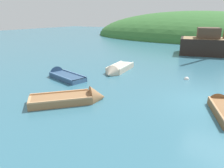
% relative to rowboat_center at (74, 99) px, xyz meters
% --- Properties ---
extents(ground_plane, '(120.00, 120.00, 0.00)m').
position_rel_rowboat_center_xyz_m(ground_plane, '(5.99, 3.26, -0.11)').
color(ground_plane, teal).
extents(shore_hill, '(41.48, 27.05, 10.04)m').
position_rel_rowboat_center_xyz_m(shore_hill, '(-2.16, 38.88, -0.11)').
color(shore_hill, '#387033').
rests_on(shore_hill, ground).
extents(rowboat_center, '(3.40, 3.50, 1.20)m').
position_rel_rowboat_center_xyz_m(rowboat_center, '(0.00, 0.00, 0.00)').
color(rowboat_center, '#9E7047').
rests_on(rowboat_center, ground).
extents(rowboat_portside, '(3.65, 2.02, 1.11)m').
position_rel_rowboat_center_xyz_m(rowboat_portside, '(-3.61, 2.97, -0.03)').
color(rowboat_portside, '#335175').
rests_on(rowboat_portside, ground).
extents(rowboat_outer_left, '(1.44, 3.68, 1.07)m').
position_rel_rowboat_center_xyz_m(rowboat_outer_left, '(-1.11, 6.24, 0.03)').
color(rowboat_outer_left, beige).
rests_on(rowboat_outer_left, ground).
extents(rowboat_far, '(1.98, 3.45, 0.88)m').
position_rel_rowboat_center_xyz_m(rowboat_far, '(6.37, 2.53, -0.01)').
color(rowboat_far, brown).
rests_on(rowboat_far, ground).
extents(buoy_white, '(0.34, 0.34, 0.34)m').
position_rel_rowboat_center_xyz_m(buoy_white, '(3.85, 6.86, -0.11)').
color(buoy_white, white).
rests_on(buoy_white, ground).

